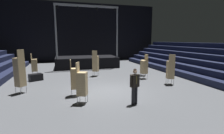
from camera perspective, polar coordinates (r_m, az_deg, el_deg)
ground_plane at (r=10.19m, az=-1.16°, el=-8.22°), size 22.00×30.00×0.10m
arena_end_wall at (r=24.55m, az=-10.53°, el=11.32°), size 22.00×0.30×8.00m
bleacher_bank_right at (r=15.42m, az=30.91°, el=1.73°), size 4.50×24.00×2.70m
stage_riser at (r=19.07m, az=-8.52°, el=1.99°), size 6.61×3.56×6.36m
man_with_tie at (r=7.92m, az=7.66°, el=-5.82°), size 0.56×0.36×1.69m
chair_stack_front_left at (r=15.41m, az=-24.66°, el=0.66°), size 0.47×0.47×1.88m
chair_stack_front_right at (r=12.05m, az=19.04°, el=-0.75°), size 0.54×0.54×2.05m
chair_stack_mid_left at (r=10.74m, az=-28.60°, el=-1.38°), size 0.62×0.62×2.48m
chair_stack_mid_right at (r=9.25m, az=-12.43°, el=-3.60°), size 0.46×0.46×1.96m
chair_stack_mid_centre at (r=14.44m, az=10.59°, el=0.65°), size 0.61×0.61×1.79m
chair_stack_rear_left at (r=13.31m, az=10.75°, el=0.12°), size 0.50×0.50×1.88m
chair_stack_rear_right at (r=8.10m, az=-10.08°, el=-5.34°), size 0.58×0.58×1.96m
chair_stack_rear_centre at (r=14.10m, az=-5.55°, el=1.25°), size 0.60×0.60×2.14m
equipment_road_case at (r=13.79m, az=-24.23°, el=-3.15°), size 1.07×0.93×0.49m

